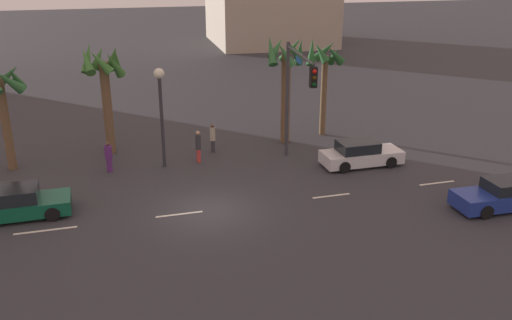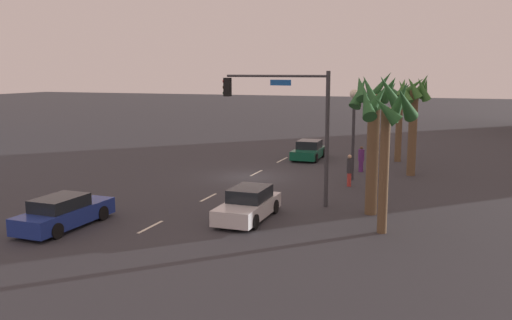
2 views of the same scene
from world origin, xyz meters
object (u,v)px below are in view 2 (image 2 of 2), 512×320
at_px(car_0, 309,151).
at_px(car_2, 64,213).
at_px(streetlamp, 354,116).
at_px(pedestrian_2, 361,159).
at_px(traffic_signal, 290,114).
at_px(palm_tree_2, 374,114).
at_px(palm_tree_0, 399,101).
at_px(pedestrian_0, 349,169).
at_px(palm_tree_1, 387,120).
at_px(pedestrian_1, 372,176).
at_px(car_1, 248,205).
at_px(palm_tree_3, 414,102).

bearing_deg(car_0, car_2, -13.49).
relative_size(streetlamp, pedestrian_2, 3.24).
xyz_separation_m(traffic_signal, palm_tree_2, (0.90, 4.19, 0.16)).
relative_size(traffic_signal, palm_tree_0, 1.11).
bearing_deg(palm_tree_2, pedestrian_0, -160.21).
distance_m(car_0, palm_tree_1, 19.42).
xyz_separation_m(car_0, pedestrian_0, (8.81, 4.65, 0.35)).
height_order(pedestrian_1, palm_tree_0, palm_tree_0).
relative_size(car_1, streetlamp, 0.82).
relative_size(palm_tree_1, palm_tree_3, 0.96).
relative_size(car_1, pedestrian_2, 2.65).
distance_m(streetlamp, pedestrian_2, 4.19).
xyz_separation_m(car_2, pedestrian_1, (-11.30, 11.19, 0.28)).
xyz_separation_m(car_1, palm_tree_0, (-18.42, 4.61, 3.72)).
bearing_deg(palm_tree_2, palm_tree_0, -178.51).
bearing_deg(car_1, streetlamp, 165.12).
distance_m(pedestrian_0, palm_tree_2, 7.14).
bearing_deg(streetlamp, car_1, -14.88).
bearing_deg(pedestrian_1, palm_tree_1, 11.31).
relative_size(car_1, palm_tree_3, 0.69).
height_order(car_0, pedestrian_0, pedestrian_0).
distance_m(car_1, car_2, 7.85).
height_order(pedestrian_0, palm_tree_1, palm_tree_1).
height_order(car_0, pedestrian_2, pedestrian_2).
height_order(car_0, palm_tree_2, palm_tree_2).
bearing_deg(pedestrian_1, palm_tree_3, 164.80).
height_order(car_0, car_1, car_1).
bearing_deg(car_1, car_0, -174.36).
distance_m(car_2, palm_tree_3, 21.72).
bearing_deg(palm_tree_0, palm_tree_1, 3.94).
xyz_separation_m(car_2, traffic_signal, (-7.52, 7.64, 3.82)).
bearing_deg(traffic_signal, pedestrian_1, 136.73).
bearing_deg(pedestrian_0, car_1, -19.08).
distance_m(car_0, palm_tree_2, 16.56).
relative_size(car_2, palm_tree_1, 0.76).
bearing_deg(streetlamp, pedestrian_0, 4.94).
bearing_deg(pedestrian_1, streetlamp, -152.05).
distance_m(car_2, palm_tree_2, 14.12).
relative_size(pedestrian_0, palm_tree_3, 0.28).
bearing_deg(car_2, car_0, 166.51).
distance_m(streetlamp, pedestrian_1, 4.55).
xyz_separation_m(car_0, pedestrian_2, (3.95, 4.53, 0.24)).
xyz_separation_m(car_0, traffic_signal, (13.70, 2.55, 3.82)).
relative_size(pedestrian_2, palm_tree_1, 0.27).
bearing_deg(car_2, pedestrian_1, 135.27).
relative_size(car_1, palm_tree_1, 0.71).
bearing_deg(traffic_signal, palm_tree_1, 53.58).
distance_m(traffic_signal, pedestrian_2, 10.57).
relative_size(pedestrian_1, palm_tree_3, 0.27).
relative_size(palm_tree_0, palm_tree_1, 0.95).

